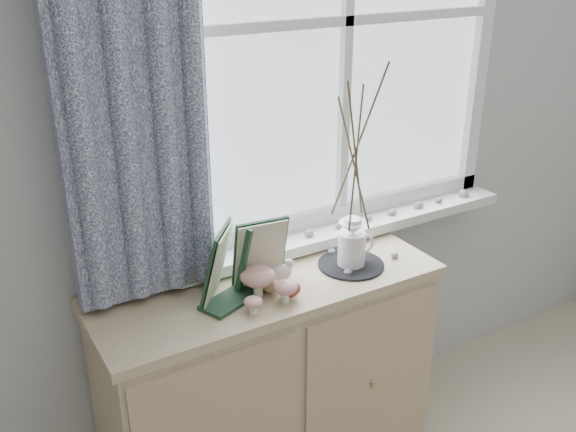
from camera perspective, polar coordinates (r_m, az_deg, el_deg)
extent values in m
cube|color=#B9B8B6|center=(2.26, -1.64, 7.75)|extent=(4.00, 0.04, 2.60)
cube|color=silver|center=(2.35, 5.02, 16.97)|extent=(1.30, 0.01, 1.40)
cube|color=white|center=(2.50, 5.39, -1.05)|extent=(1.45, 0.16, 0.04)
cube|color=#0A1638|center=(1.87, -14.31, 15.45)|extent=(0.44, 0.06, 1.61)
cube|color=#D1B392|center=(2.42, -1.68, -15.03)|extent=(1.17, 0.43, 0.81)
cube|color=#D1B392|center=(2.18, -1.81, -6.27)|extent=(1.20, 0.45, 0.03)
cube|color=tan|center=(2.40, 7.33, -15.53)|extent=(0.55, 0.01, 0.75)
cylinder|color=white|center=(2.07, -2.68, -6.29)|extent=(0.03, 0.03, 0.07)
ellipsoid|color=#981704|center=(2.05, -2.70, -5.36)|extent=(0.11, 0.11, 0.06)
cylinder|color=white|center=(2.05, -0.25, -6.99)|extent=(0.03, 0.03, 0.05)
ellipsoid|color=#981704|center=(2.04, -0.25, -6.36)|extent=(0.08, 0.08, 0.04)
cylinder|color=white|center=(2.00, -3.11, -8.14)|extent=(0.03, 0.03, 0.04)
ellipsoid|color=#981704|center=(1.98, -3.12, -7.65)|extent=(0.06, 0.06, 0.03)
ellipsoid|color=tan|center=(2.09, -1.58, -6.18)|extent=(0.06, 0.04, 0.07)
ellipsoid|color=tan|center=(2.13, -3.44, -5.64)|extent=(0.06, 0.04, 0.07)
ellipsoid|color=maroon|center=(2.07, 0.22, -6.62)|extent=(0.06, 0.04, 0.07)
cylinder|color=black|center=(2.28, 5.62, -4.32)|extent=(0.23, 0.23, 0.01)
cylinder|color=white|center=(2.25, 5.68, -2.89)|extent=(0.12, 0.12, 0.12)
cone|color=white|center=(2.22, 5.76, -1.05)|extent=(0.10, 0.10, 0.04)
cylinder|color=white|center=(2.21, 5.79, -0.54)|extent=(0.06, 0.06, 0.03)
torus|color=white|center=(2.28, 6.80, -2.44)|extent=(0.07, 0.03, 0.07)
ellipsoid|color=gray|center=(2.22, 5.36, -5.02)|extent=(0.03, 0.03, 0.02)
ellipsoid|color=gray|center=(2.35, 3.89, -3.18)|extent=(0.03, 0.03, 0.02)
ellipsoid|color=gray|center=(2.35, 9.45, -3.46)|extent=(0.03, 0.03, 0.02)
ellipsoid|color=gray|center=(2.32, 0.88, -3.48)|extent=(0.03, 0.03, 0.02)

